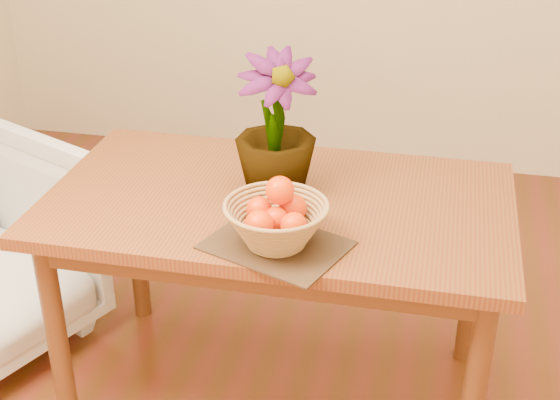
# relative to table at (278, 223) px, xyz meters

# --- Properties ---
(table) EXTENTS (1.40, 0.80, 0.75)m
(table) POSITION_rel_table_xyz_m (0.00, 0.00, 0.00)
(table) COLOR brown
(table) RESTS_ON floor
(placemat) EXTENTS (0.43, 0.38, 0.01)m
(placemat) POSITION_rel_table_xyz_m (0.06, -0.28, 0.09)
(placemat) COLOR #3D2516
(placemat) RESTS_ON table
(wicker_basket) EXTENTS (0.28, 0.28, 0.12)m
(wicker_basket) POSITION_rel_table_xyz_m (0.06, -0.28, 0.15)
(wicker_basket) COLOR #A57545
(wicker_basket) RESTS_ON placemat
(orange_pile) EXTENTS (0.18, 0.19, 0.14)m
(orange_pile) POSITION_rel_table_xyz_m (0.06, -0.27, 0.19)
(orange_pile) COLOR #EF4303
(orange_pile) RESTS_ON wicker_basket
(potted_plant) EXTENTS (0.31, 0.31, 0.43)m
(potted_plant) POSITION_rel_table_xyz_m (-0.02, 0.04, 0.30)
(potted_plant) COLOR #1D4A15
(potted_plant) RESTS_ON table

